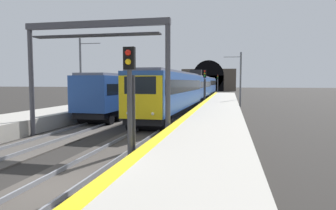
{
  "coord_description": "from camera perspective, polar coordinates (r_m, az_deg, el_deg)",
  "views": [
    {
      "loc": [
        -7.92,
        -5.14,
        3.27
      ],
      "look_at": [
        17.65,
        0.15,
        1.23
      ],
      "focal_mm": 32.26,
      "sensor_mm": 36.0,
      "label": 1
    }
  ],
  "objects": [
    {
      "name": "ground_plane",
      "position": [
        9.99,
        -20.81,
        -14.92
      ],
      "size": [
        320.0,
        320.0,
        0.0
      ],
      "primitive_type": "plane",
      "color": "#282623"
    },
    {
      "name": "railway_signal_far",
      "position": [
        81.61,
        9.36,
        4.28
      ],
      "size": [
        0.39,
        0.38,
        5.08
      ],
      "rotation": [
        0.0,
        0.0,
        3.14
      ],
      "color": "#4C4C54",
      "rests_on": "ground_plane"
    },
    {
      "name": "railway_signal_mid",
      "position": [
        40.21,
        6.94,
        3.96
      ],
      "size": [
        0.39,
        0.38,
        4.81
      ],
      "rotation": [
        0.0,
        0.0,
        3.14
      ],
      "color": "#38383D",
      "rests_on": "ground_plane"
    },
    {
      "name": "train_main_approaching",
      "position": [
        45.96,
        5.26,
        3.33
      ],
      "size": [
        56.6,
        3.3,
        5.02
      ],
      "rotation": [
        0.0,
        0.0,
        3.12
      ],
      "color": "#264C99",
      "rests_on": "ground_plane"
    },
    {
      "name": "platform_right",
      "position": [
        8.47,
        3.59,
        -14.75
      ],
      "size": [
        112.0,
        3.97,
        0.96
      ],
      "primitive_type": "cube",
      "color": "#ADA89E",
      "rests_on": "ground_plane"
    },
    {
      "name": "overhead_signal_gantry",
      "position": [
        17.67,
        -13.51,
        10.09
      ],
      "size": [
        0.7,
        8.56,
        6.63
      ],
      "color": "#3F3F47",
      "rests_on": "ground_plane"
    },
    {
      "name": "train_adjacent_platform",
      "position": [
        41.04,
        -2.06,
        3.05
      ],
      "size": [
        40.35,
        3.25,
        3.9
      ],
      "rotation": [
        0.0,
        0.0,
        -0.02
      ],
      "color": "#264C99",
      "rests_on": "ground_plane"
    },
    {
      "name": "track_main_line",
      "position": [
        9.98,
        -20.82,
        -14.69
      ],
      "size": [
        160.0,
        2.86,
        0.21
      ],
      "color": "#423D38",
      "rests_on": "ground_plane"
    },
    {
      "name": "catenary_mast_near",
      "position": [
        40.17,
        13.48,
        4.86
      ],
      "size": [
        0.22,
        2.29,
        7.03
      ],
      "color": "#595B60",
      "rests_on": "ground_plane"
    },
    {
      "name": "catenary_mast_far",
      "position": [
        34.65,
        -16.11,
        5.7
      ],
      "size": [
        0.22,
        2.49,
        7.97
      ],
      "color": "#595B60",
      "rests_on": "ground_plane"
    },
    {
      "name": "platform_right_edge_strip",
      "position": [
        8.72,
        -7.96,
        -10.87
      ],
      "size": [
        112.0,
        0.5,
        0.01
      ],
      "primitive_type": "cube",
      "color": "yellow",
      "rests_on": "platform_right"
    },
    {
      "name": "tunnel_portal",
      "position": [
        105.47,
        7.66,
        4.73
      ],
      "size": [
        2.24,
        18.62,
        10.51
      ],
      "color": "#51473D",
      "rests_on": "ground_plane"
    },
    {
      "name": "railway_signal_near",
      "position": [
        10.3,
        -7.21,
        0.88
      ],
      "size": [
        0.39,
        0.38,
        4.42
      ],
      "rotation": [
        0.0,
        0.0,
        3.14
      ],
      "color": "#38383D",
      "rests_on": "ground_plane"
    }
  ]
}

